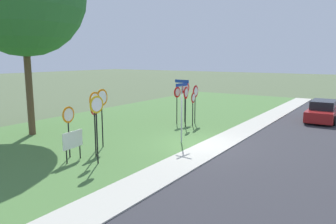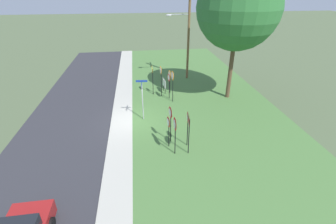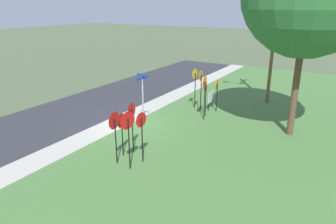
# 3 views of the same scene
# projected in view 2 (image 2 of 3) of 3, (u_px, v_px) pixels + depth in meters

# --- Properties ---
(ground_plane) EXTENTS (160.00, 160.00, 0.00)m
(ground_plane) POSITION_uv_depth(u_px,v_px,m) (132.00, 121.00, 18.11)
(ground_plane) COLOR #4C5B3D
(road_asphalt) EXTENTS (44.00, 6.40, 0.01)m
(road_asphalt) POSITION_uv_depth(u_px,v_px,m) (67.00, 126.00, 17.55)
(road_asphalt) COLOR #2D2D33
(road_asphalt) RESTS_ON ground_plane
(sidewalk_strip) EXTENTS (44.00, 1.60, 0.06)m
(sidewalk_strip) POSITION_uv_depth(u_px,v_px,m) (122.00, 122.00, 18.00)
(sidewalk_strip) COLOR #ADAA9E
(sidewalk_strip) RESTS_ON ground_plane
(grass_median) EXTENTS (44.00, 12.00, 0.04)m
(grass_median) POSITION_uv_depth(u_px,v_px,m) (209.00, 116.00, 18.80)
(grass_median) COLOR #477038
(grass_median) RESTS_ON ground_plane
(stop_sign_near_left) EXTENTS (0.63, 0.15, 2.31)m
(stop_sign_near_left) POSITION_uv_depth(u_px,v_px,m) (169.00, 81.00, 20.90)
(stop_sign_near_left) COLOR black
(stop_sign_near_left) RESTS_ON grass_median
(stop_sign_near_right) EXTENTS (0.66, 0.12, 2.81)m
(stop_sign_near_right) POSITION_uv_depth(u_px,v_px,m) (161.00, 75.00, 21.18)
(stop_sign_near_right) COLOR black
(stop_sign_near_right) RESTS_ON grass_median
(stop_sign_far_left) EXTENTS (0.79, 0.13, 2.78)m
(stop_sign_far_left) POSITION_uv_depth(u_px,v_px,m) (173.00, 79.00, 20.15)
(stop_sign_far_left) COLOR black
(stop_sign_far_left) RESTS_ON grass_median
(stop_sign_far_center) EXTENTS (0.69, 0.13, 2.20)m
(stop_sign_far_center) POSITION_uv_depth(u_px,v_px,m) (170.00, 77.00, 22.07)
(stop_sign_far_center) COLOR black
(stop_sign_far_center) RESTS_ON grass_median
(stop_sign_far_right) EXTENTS (0.70, 0.09, 2.75)m
(stop_sign_far_right) POSITION_uv_depth(u_px,v_px,m) (152.00, 74.00, 21.62)
(stop_sign_far_right) COLOR black
(stop_sign_far_right) RESTS_ON grass_median
(yield_sign_near_left) EXTENTS (0.79, 0.11, 2.48)m
(yield_sign_near_left) POSITION_uv_depth(u_px,v_px,m) (175.00, 127.00, 13.72)
(yield_sign_near_left) COLOR black
(yield_sign_near_left) RESTS_ON grass_median
(yield_sign_near_right) EXTENTS (0.68, 0.13, 2.13)m
(yield_sign_near_right) POSITION_uv_depth(u_px,v_px,m) (168.00, 125.00, 14.51)
(yield_sign_near_right) COLOR black
(yield_sign_near_right) RESTS_ON grass_median
(yield_sign_far_left) EXTENTS (0.75, 0.14, 2.50)m
(yield_sign_far_left) POSITION_uv_depth(u_px,v_px,m) (170.00, 116.00, 14.88)
(yield_sign_far_left) COLOR black
(yield_sign_far_left) RESTS_ON grass_median
(yield_sign_far_right) EXTENTS (0.70, 0.12, 2.40)m
(yield_sign_far_right) POSITION_uv_depth(u_px,v_px,m) (187.00, 121.00, 14.53)
(yield_sign_far_right) COLOR black
(yield_sign_far_right) RESTS_ON grass_median
(yield_sign_center) EXTENTS (0.78, 0.19, 2.66)m
(yield_sign_center) POSITION_uv_depth(u_px,v_px,m) (189.00, 125.00, 13.68)
(yield_sign_center) COLOR black
(yield_sign_center) RESTS_ON grass_median
(street_name_post) EXTENTS (0.96, 0.81, 3.15)m
(street_name_post) POSITION_uv_depth(u_px,v_px,m) (142.00, 97.00, 17.48)
(street_name_post) COLOR #9EA0A8
(street_name_post) RESTS_ON grass_median
(utility_pole) EXTENTS (2.10, 2.44, 9.10)m
(utility_pole) POSITION_uv_depth(u_px,v_px,m) (187.00, 32.00, 24.16)
(utility_pole) COLOR brown
(utility_pole) RESTS_ON grass_median
(notice_board) EXTENTS (1.10, 0.15, 1.25)m
(notice_board) POSITION_uv_depth(u_px,v_px,m) (164.00, 84.00, 22.57)
(notice_board) COLOR black
(notice_board) RESTS_ON grass_median
(oak_tree_left) EXTENTS (6.53, 6.53, 10.79)m
(oak_tree_left) POSITION_uv_depth(u_px,v_px,m) (238.00, 8.00, 18.48)
(oak_tree_left) COLOR brown
(oak_tree_left) RESTS_ON grass_median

